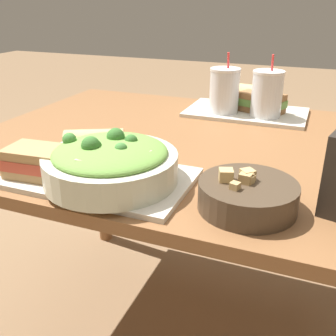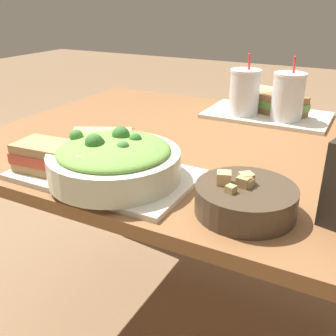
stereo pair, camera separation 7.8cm
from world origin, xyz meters
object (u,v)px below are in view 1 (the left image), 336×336
baguette_near (96,144)px  baguette_far (251,95)px  drink_cup_red (267,95)px  salad_bowl (111,162)px  soup_bowl (247,194)px  drink_cup_dark (224,92)px  sandwich_near (41,162)px  sandwich_far (261,103)px

baguette_near → baguette_far: (0.25, 0.65, 0.00)m
baguette_near → drink_cup_red: drink_cup_red is taller
baguette_near → baguette_far: 0.69m
salad_bowl → soup_bowl: (0.29, 0.01, -0.03)m
salad_bowl → soup_bowl: bearing=1.4°
soup_bowl → baguette_far: (-0.13, 0.73, 0.02)m
salad_bowl → drink_cup_dark: drink_cup_dark is taller
soup_bowl → sandwich_near: size_ratio=1.19×
salad_bowl → drink_cup_red: size_ratio=1.43×
baguette_near → drink_cup_dark: bearing=-45.2°
baguette_near → drink_cup_dark: 0.55m
baguette_near → soup_bowl: bearing=-128.9°
drink_cup_dark → drink_cup_red: bearing=0.0°
sandwich_near → drink_cup_dark: size_ratio=0.80×
baguette_near → baguette_far: size_ratio=1.12×
baguette_near → baguette_far: same height
drink_cup_red → baguette_far: bearing=119.5°
soup_bowl → sandwich_far: bearing=97.3°
sandwich_near → drink_cup_dark: 0.69m
sandwich_near → sandwich_far: (0.36, 0.70, 0.00)m
baguette_near → drink_cup_red: (0.32, 0.52, 0.03)m
baguette_near → sandwich_far: baguette_near is taller
soup_bowl → baguette_far: bearing=100.2°
soup_bowl → sandwich_near: bearing=-174.7°
soup_bowl → baguette_far: baguette_far is taller
sandwich_near → baguette_far: baguette_far is taller
sandwich_near → drink_cup_red: (0.38, 0.65, 0.04)m
drink_cup_red → soup_bowl: bearing=-84.2°
sandwich_near → sandwich_far: size_ratio=0.92×
baguette_far → drink_cup_dark: (-0.07, -0.12, 0.03)m
salad_bowl → drink_cup_dark: size_ratio=1.44×
sandwich_near → drink_cup_red: 0.75m
salad_bowl → baguette_far: bearing=78.0°
salad_bowl → drink_cup_dark: (0.09, 0.62, 0.03)m
sandwich_near → sandwich_far: 0.78m
sandwich_near → sandwich_far: bearing=58.1°
sandwich_near → drink_cup_red: drink_cup_red is taller
sandwich_near → baguette_near: baguette_near is taller
drink_cup_red → baguette_near: bearing=-121.5°
salad_bowl → baguette_near: size_ratio=1.80×
drink_cup_red → drink_cup_dark: bearing=180.0°
baguette_near → drink_cup_red: bearing=-57.6°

